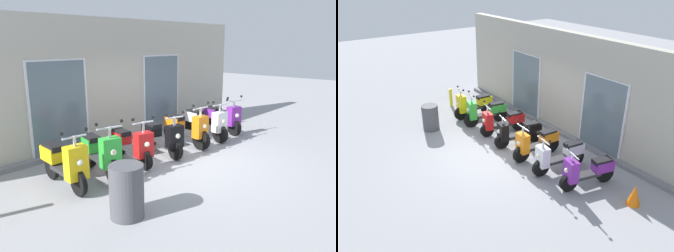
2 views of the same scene
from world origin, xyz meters
The scene contains 11 objects.
ground_plane centered at (0.00, 0.00, 0.00)m, with size 40.00×40.00×0.00m, color #939399.
storefront_facade centered at (0.00, 2.63, 1.59)m, with size 10.35×0.50×3.29m.
scooter_yellow centered at (-2.68, 0.79, 0.50)m, with size 0.53×1.56×1.22m.
scooter_green centered at (-1.86, 0.79, 0.50)m, with size 0.68×1.59×1.24m.
scooter_red centered at (-0.94, 0.88, 0.44)m, with size 0.66×1.58×1.17m.
scooter_black centered at (0.00, 0.81, 0.44)m, with size 0.69×1.57×1.13m.
scooter_orange centered at (0.89, 0.78, 0.48)m, with size 0.62×1.59×1.21m.
scooter_white centered at (1.79, 0.80, 0.47)m, with size 0.64×1.63×1.18m.
scooter_purple centered at (2.73, 0.87, 0.45)m, with size 0.73×1.53×1.17m.
trash_bin centered at (-2.62, -0.91, 0.43)m, with size 0.54×0.54×0.86m, color #4C4C51.
traffic_cone centered at (3.88, 1.22, 0.26)m, with size 0.32×0.32×0.52m, color orange.
Camera 1 is at (-5.71, -4.61, 2.68)m, focal length 35.79 mm.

